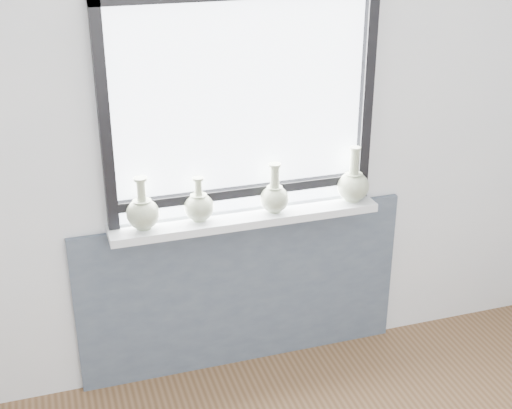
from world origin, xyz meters
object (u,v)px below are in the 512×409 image
object	(u,v)px
vase_c	(275,196)
vase_d	(353,184)
windowsill	(246,218)
vase_b	(199,206)
vase_a	(143,212)

from	to	relation	value
vase_c	vase_d	world-z (taller)	vase_d
windowsill	vase_d	world-z (taller)	vase_d
vase_b	vase_c	world-z (taller)	vase_c
vase_b	windowsill	bearing A→B (deg)	-1.89
vase_b	vase_d	size ratio (longest dim) A/B	0.77
windowsill	vase_a	size ratio (longest dim) A/B	5.26
vase_c	vase_b	bearing A→B (deg)	177.61
vase_a	vase_b	xyz separation A→B (m)	(0.27, 0.01, -0.01)
windowsill	vase_b	xyz separation A→B (m)	(-0.23, 0.01, 0.09)
vase_a	windowsill	bearing A→B (deg)	-0.11
windowsill	vase_c	world-z (taller)	vase_c
windowsill	vase_d	distance (m)	0.57
windowsill	vase_d	bearing A→B (deg)	-0.09
windowsill	vase_b	distance (m)	0.25
vase_a	vase_d	size ratio (longest dim) A/B	0.89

